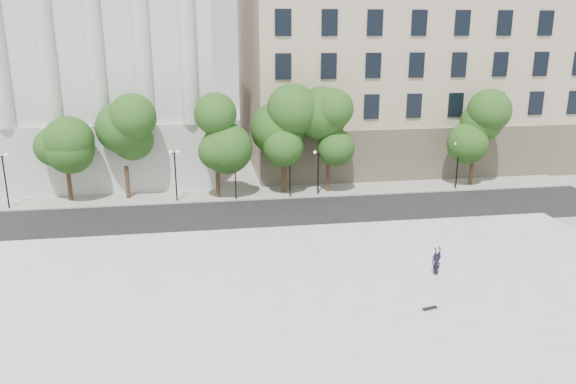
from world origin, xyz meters
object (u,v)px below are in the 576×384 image
(traffic_light_east, at_px, (290,154))
(skateboard, at_px, (430,308))
(traffic_light_west, at_px, (235,157))
(person_lying, at_px, (436,270))

(traffic_light_east, distance_m, skateboard, 21.94)
(traffic_light_west, distance_m, skateboard, 23.11)
(person_lying, height_order, skateboard, person_lying)
(skateboard, bearing_deg, traffic_light_west, 96.53)
(traffic_light_west, bearing_deg, skateboard, -69.22)
(traffic_light_west, relative_size, traffic_light_east, 0.98)
(person_lying, relative_size, skateboard, 2.02)
(traffic_light_west, bearing_deg, person_lying, -60.12)
(traffic_light_west, xyz_separation_m, traffic_light_east, (4.56, -0.00, 0.09))
(traffic_light_west, xyz_separation_m, skateboard, (8.12, -21.40, -3.19))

